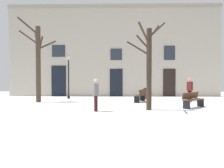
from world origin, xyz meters
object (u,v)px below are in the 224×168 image
at_px(person_crossing_plaza, 96,93).
at_px(litter_bin, 146,94).
at_px(tree_right_of_center, 38,60).
at_px(bench_near_center_tree, 141,95).
at_px(bench_near_lamp, 193,100).
at_px(tree_left_of_center, 149,65).
at_px(streetlamp, 69,72).
at_px(person_near_bench, 190,89).

bearing_deg(person_crossing_plaza, litter_bin, 136.08).
height_order(tree_right_of_center, bench_near_center_tree, tree_right_of_center).
height_order(bench_near_center_tree, person_crossing_plaza, person_crossing_plaza).
bearing_deg(bench_near_center_tree, litter_bin, -177.66).
relative_size(bench_near_lamp, person_crossing_plaza, 0.94).
bearing_deg(litter_bin, tree_left_of_center, -95.15).
bearing_deg(streetlamp, tree_left_of_center, -50.63).
bearing_deg(person_near_bench, bench_near_center_tree, -122.00).
xyz_separation_m(tree_right_of_center, person_near_bench, (10.67, 0.44, -2.03)).
bearing_deg(bench_near_lamp, tree_right_of_center, 118.64).
height_order(tree_left_of_center, streetlamp, tree_left_of_center).
xyz_separation_m(person_near_bench, person_crossing_plaza, (-6.20, -5.08, -0.01)).
distance_m(streetlamp, person_near_bench, 9.50).
distance_m(streetlamp, bench_near_lamp, 10.29).
relative_size(litter_bin, bench_near_lamp, 0.57).
bearing_deg(litter_bin, bench_near_center_tree, -106.66).
height_order(bench_near_lamp, person_crossing_plaza, person_crossing_plaza).
relative_size(tree_right_of_center, person_crossing_plaza, 3.54).
relative_size(tree_left_of_center, litter_bin, 5.24).
distance_m(bench_near_lamp, person_near_bench, 3.53).
relative_size(tree_right_of_center, streetlamp, 1.64).
distance_m(litter_bin, person_near_bench, 3.47).
xyz_separation_m(tree_right_of_center, bench_near_lamp, (9.88, -2.96, -2.49)).
height_order(tree_left_of_center, bench_near_lamp, tree_left_of_center).
bearing_deg(tree_right_of_center, bench_near_lamp, -16.70).
relative_size(bench_near_lamp, bench_near_center_tree, 0.87).
relative_size(bench_near_center_tree, person_crossing_plaza, 1.08).
xyz_separation_m(bench_near_lamp, bench_near_center_tree, (-2.70, 3.24, 0.01)).
xyz_separation_m(tree_left_of_center, litter_bin, (0.57, 6.36, -1.96)).
distance_m(tree_left_of_center, streetlamp, 8.92).
xyz_separation_m(litter_bin, person_crossing_plaza, (-3.32, -6.96, 0.47)).
height_order(bench_near_lamp, bench_near_center_tree, bench_near_center_tree).
height_order(tree_right_of_center, streetlamp, tree_right_of_center).
height_order(tree_left_of_center, bench_near_center_tree, tree_left_of_center).
bearing_deg(bench_near_center_tree, person_crossing_plaza, -9.86).
distance_m(tree_right_of_center, litter_bin, 8.51).
relative_size(tree_left_of_center, streetlamp, 1.30).
xyz_separation_m(tree_right_of_center, person_crossing_plaza, (4.48, -4.64, -2.04)).
relative_size(person_near_bench, person_crossing_plaza, 1.01).
height_order(bench_near_center_tree, person_near_bench, person_near_bench).
bearing_deg(person_near_bench, person_crossing_plaza, -85.38).
distance_m(tree_right_of_center, person_near_bench, 10.87).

